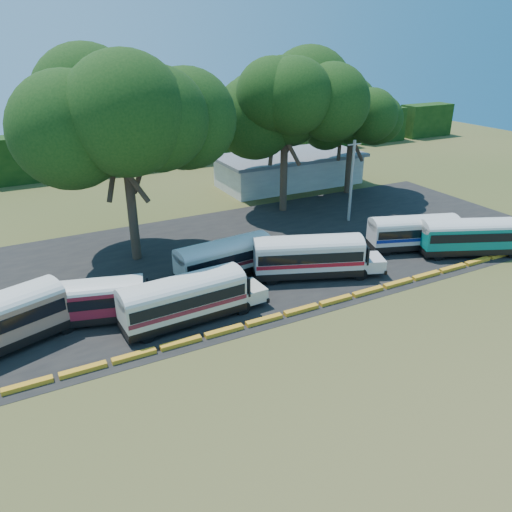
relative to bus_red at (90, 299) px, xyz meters
name	(u,v)px	position (x,y,z in m)	size (l,w,h in m)	color
ground	(290,323)	(11.89, -6.49, -1.77)	(160.00, 160.00, 0.00)	#304316
asphalt_strip	(230,257)	(12.89, 5.51, -1.76)	(64.00, 24.00, 0.02)	black
curb	(283,315)	(11.89, -5.49, -1.62)	(53.70, 0.45, 0.30)	#F1A51C
terminal_building	(289,169)	(29.89, 23.51, 0.26)	(19.00, 9.00, 4.00)	silver
treeline_backdrop	(117,150)	(11.89, 41.51, 1.23)	(130.00, 4.00, 6.00)	black
bus_red	(90,299)	(0.00, 0.00, 0.00)	(9.68, 4.69, 3.09)	black
bus_cream_west	(186,297)	(5.77, -2.98, 0.15)	(10.45, 3.07, 3.40)	black
bus_cream_east	(226,256)	(11.09, 2.19, 0.02)	(9.84, 3.22, 3.18)	black
bus_white_red	(311,254)	(17.06, -0.99, 0.20)	(10.85, 6.26, 3.50)	black
bus_white_blue	(416,231)	(28.66, -0.63, 0.04)	(10.00, 5.42, 3.21)	black
bus_teal	(470,235)	(32.08, -3.78, 0.13)	(10.25, 6.25, 3.32)	black
tree_west	(122,118)	(5.60, 9.20, 10.27)	(12.78, 12.78, 16.77)	#3A281D
tree_center	(285,101)	(23.80, 14.72, 10.03)	(12.26, 12.26, 16.33)	#3A281D
tree_east	(353,115)	(34.47, 16.97, 7.64)	(9.30, 9.30, 12.88)	#3A281D
utility_pole	(352,181)	(28.19, 8.45, 2.59)	(1.60, 0.30, 8.49)	gray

